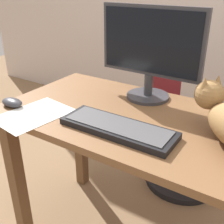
{
  "coord_description": "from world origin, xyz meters",
  "views": [
    {
      "loc": [
        0.31,
        -0.92,
        1.26
      ],
      "look_at": [
        -0.2,
        -0.13,
        0.81
      ],
      "focal_mm": 44.91,
      "sensor_mm": 36.0,
      "label": 1
    }
  ],
  "objects": [
    {
      "name": "computer_mouse",
      "position": [
        -0.67,
        -0.21,
        0.76
      ],
      "size": [
        0.11,
        0.06,
        0.04
      ],
      "primitive_type": "ellipsoid",
      "color": "#333338",
      "rests_on": "desk"
    },
    {
      "name": "desk",
      "position": [
        0.0,
        0.0,
        0.63
      ],
      "size": [
        1.47,
        0.62,
        0.75
      ],
      "color": "brown",
      "rests_on": "ground_plane"
    },
    {
      "name": "paper_sheet",
      "position": [
        -0.52,
        -0.22,
        0.75
      ],
      "size": [
        0.25,
        0.32,
        0.0
      ],
      "primitive_type": "cube",
      "rotation": [
        0.0,
        0.0,
        -0.15
      ],
      "color": "white",
      "rests_on": "desk"
    },
    {
      "name": "monitor",
      "position": [
        -0.21,
        0.2,
        0.97
      ],
      "size": [
        0.48,
        0.2,
        0.41
      ],
      "color": "#333338",
      "rests_on": "desk"
    },
    {
      "name": "office_chair",
      "position": [
        -0.16,
        0.63,
        0.4
      ],
      "size": [
        0.48,
        0.48,
        0.92
      ],
      "color": "black",
      "rests_on": "ground_plane"
    },
    {
      "name": "keyboard",
      "position": [
        -0.16,
        -0.15,
        0.76
      ],
      "size": [
        0.44,
        0.15,
        0.03
      ],
      "color": "black",
      "rests_on": "desk"
    }
  ]
}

